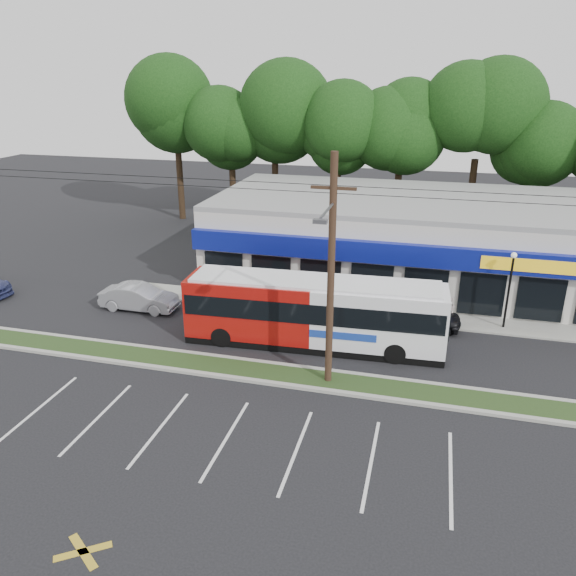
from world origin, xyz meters
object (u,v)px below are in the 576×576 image
(metrobus, at_px, (314,311))
(pedestrian_a, at_px, (409,315))
(utility_pole, at_px, (327,266))
(car_silver, at_px, (139,297))
(lamp_post, at_px, (510,282))
(pedestrian_b, at_px, (448,311))
(car_dark, at_px, (419,314))

(metrobus, distance_m, pedestrian_a, 5.37)
(utility_pole, distance_m, metrobus, 5.22)
(car_silver, bearing_deg, utility_pole, -114.86)
(lamp_post, height_order, metrobus, lamp_post)
(metrobus, relative_size, car_silver, 2.87)
(metrobus, relative_size, pedestrian_b, 7.91)
(car_silver, distance_m, pedestrian_b, 17.24)
(metrobus, xyz_separation_m, pedestrian_a, (4.50, 2.79, -0.91))
(lamp_post, distance_m, pedestrian_b, 3.47)
(utility_pole, relative_size, car_silver, 11.20)
(car_silver, bearing_deg, lamp_post, -83.38)
(lamp_post, bearing_deg, pedestrian_a, -162.93)
(lamp_post, height_order, pedestrian_a, lamp_post)
(metrobus, height_order, car_dark, metrobus)
(utility_pole, xyz_separation_m, car_silver, (-11.83, 5.31, -4.68))
(car_silver, bearing_deg, pedestrian_a, -86.68)
(car_dark, distance_m, car_silver, 15.65)
(lamp_post, relative_size, pedestrian_b, 2.62)
(car_silver, xyz_separation_m, pedestrian_b, (17.09, 2.26, 0.08))
(utility_pole, xyz_separation_m, pedestrian_a, (3.26, 6.37, -4.51))
(car_silver, height_order, pedestrian_b, pedestrian_b)
(metrobus, distance_m, car_dark, 6.07)
(pedestrian_a, xyz_separation_m, pedestrian_b, (1.99, 1.21, -0.09))
(car_silver, bearing_deg, metrobus, -100.00)
(car_silver, distance_m, pedestrian_a, 15.13)
(car_dark, xyz_separation_m, pedestrian_b, (1.51, 0.69, 0.06))
(car_dark, distance_m, pedestrian_a, 0.72)
(metrobus, distance_m, pedestrian_b, 7.69)
(lamp_post, distance_m, pedestrian_a, 5.43)
(pedestrian_b, bearing_deg, car_silver, 1.04)
(car_dark, relative_size, pedestrian_a, 2.45)
(utility_pole, xyz_separation_m, lamp_post, (8.17, 7.87, -2.74))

